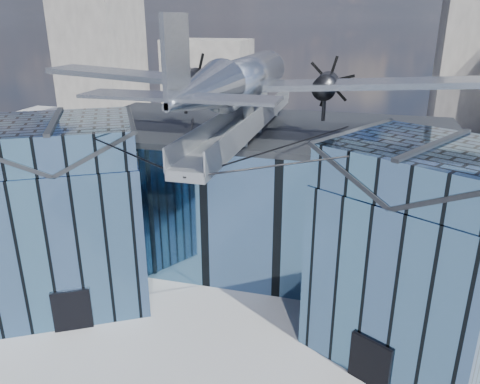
# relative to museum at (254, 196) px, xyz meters

# --- Properties ---
(ground_plane) EXTENTS (120.00, 120.00, 0.00)m
(ground_plane) POSITION_rel_museum_xyz_m (-0.00, -5.82, -5.54)
(ground_plane) COLOR gray
(museum) EXTENTS (32.88, 24.50, 17.60)m
(museum) POSITION_rel_museum_xyz_m (0.00, 0.00, 0.00)
(museum) COLOR #466A8F
(museum) RESTS_ON ground
(bg_towers) EXTENTS (77.00, 24.50, 26.00)m
(bg_towers) POSITION_rel_museum_xyz_m (1.45, 44.67, 4.47)
(bg_towers) COLOR gray
(bg_towers) RESTS_ON ground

